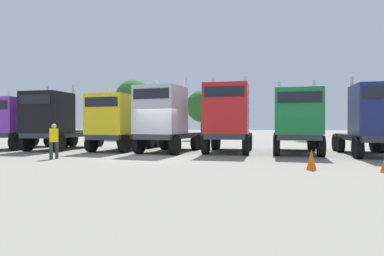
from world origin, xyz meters
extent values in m
plane|color=gray|center=(0.00, 0.00, 0.00)|extent=(200.00, 200.00, 0.00)
cube|color=#333338|center=(-10.97, 4.01, 1.00)|extent=(2.46, 5.94, 0.30)
cube|color=purple|center=(-10.89, 2.29, 2.28)|extent=(2.50, 2.50, 2.26)
cylinder|color=silver|center=(-10.00, 3.68, 2.58)|extent=(0.19, 0.19, 2.86)
cylinder|color=silver|center=(-11.90, 3.59, 2.58)|extent=(0.19, 0.19, 2.86)
cylinder|color=#333338|center=(-11.02, 5.30, 1.21)|extent=(1.15, 1.15, 0.12)
cylinder|color=black|center=(-9.77, 1.84, 0.55)|extent=(0.40, 1.11, 1.10)
cylinder|color=black|center=(-9.93, 5.38, 0.55)|extent=(0.40, 1.11, 1.10)
cylinder|color=black|center=(-12.12, 5.28, 0.55)|extent=(0.40, 1.11, 1.10)
cylinder|color=black|center=(-9.97, 6.48, 0.55)|extent=(0.40, 1.11, 1.10)
cylinder|color=black|center=(-12.17, 6.38, 0.55)|extent=(0.40, 1.11, 1.10)
cube|color=#333338|center=(-7.65, 3.91, 0.99)|extent=(2.24, 6.15, 0.30)
cube|color=black|center=(-7.64, 2.03, 2.41)|extent=(2.42, 2.38, 2.54)
cube|color=black|center=(-7.63, 0.82, 3.15)|extent=(2.10, 0.05, 0.55)
cylinder|color=silver|center=(-6.70, 3.37, 2.71)|extent=(0.18, 0.18, 3.14)
cylinder|color=silver|center=(-8.60, 3.35, 2.71)|extent=(0.18, 0.18, 3.14)
cylinder|color=#333338|center=(-7.66, 5.26, 1.20)|extent=(1.11, 1.11, 0.12)
cylinder|color=black|center=(-6.54, 1.55, 0.54)|extent=(0.36, 1.09, 1.09)
cylinder|color=black|center=(-8.74, 1.54, 0.54)|extent=(0.36, 1.09, 1.09)
cylinder|color=black|center=(-6.56, 5.38, 0.54)|extent=(0.36, 1.09, 1.09)
cylinder|color=black|center=(-8.76, 5.37, 0.54)|extent=(0.36, 1.09, 1.09)
cylinder|color=black|center=(-6.57, 6.48, 0.54)|extent=(0.36, 1.09, 1.09)
cylinder|color=black|center=(-8.77, 6.47, 0.54)|extent=(0.36, 1.09, 1.09)
cube|color=#333338|center=(-3.31, 4.19, 0.91)|extent=(2.61, 6.22, 0.30)
cube|color=yellow|center=(-3.44, 2.30, 2.27)|extent=(2.55, 2.44, 2.42)
cube|color=black|center=(-3.52, 1.14, 2.95)|extent=(2.10, 0.18, 0.55)
cylinder|color=silver|center=(-2.41, 3.52, 2.57)|extent=(0.19, 0.19, 3.02)
cylinder|color=silver|center=(-4.30, 3.65, 2.57)|extent=(0.19, 0.19, 3.02)
cylinder|color=#333338|center=(-3.22, 5.53, 1.12)|extent=(1.17, 1.17, 0.12)
cylinder|color=black|center=(-2.38, 1.78, 0.51)|extent=(0.42, 1.03, 1.01)
cylinder|color=black|center=(-4.57, 1.93, 0.51)|extent=(0.42, 1.03, 1.01)
cylinder|color=black|center=(-2.12, 5.56, 0.51)|extent=(0.42, 1.03, 1.01)
cylinder|color=black|center=(-4.31, 5.71, 0.51)|extent=(0.42, 1.03, 1.01)
cylinder|color=black|center=(-2.05, 6.66, 0.51)|extent=(0.42, 1.03, 1.01)
cylinder|color=black|center=(-4.24, 6.80, 0.51)|extent=(0.42, 1.03, 1.01)
cube|color=#333338|center=(0.02, 3.53, 0.98)|extent=(2.88, 6.05, 0.30)
cube|color=#B7BABF|center=(-0.18, 1.89, 2.48)|extent=(2.69, 2.80, 2.70)
cube|color=black|center=(-0.33, 0.61, 3.31)|extent=(2.09, 0.29, 0.55)
cylinder|color=silver|center=(0.94, 3.18, 2.78)|extent=(0.20, 0.20, 3.30)
cylinder|color=silver|center=(-0.95, 3.41, 2.78)|extent=(0.20, 0.20, 3.30)
cylinder|color=#333338|center=(0.17, 4.80, 1.19)|extent=(1.22, 1.22, 0.12)
cylinder|color=black|center=(0.85, 1.19, 0.54)|extent=(0.48, 1.12, 1.08)
cylinder|color=black|center=(-1.34, 1.46, 0.54)|extent=(0.48, 1.12, 1.08)
cylinder|color=black|center=(1.27, 4.70, 0.54)|extent=(0.48, 1.12, 1.08)
cylinder|color=black|center=(-0.91, 4.96, 0.54)|extent=(0.48, 1.12, 1.08)
cylinder|color=black|center=(1.40, 5.79, 0.54)|extent=(0.48, 1.12, 1.08)
cylinder|color=black|center=(-0.78, 6.06, 0.54)|extent=(0.48, 1.12, 1.08)
cube|color=#333338|center=(3.53, 4.05, 1.01)|extent=(2.20, 5.79, 0.30)
cube|color=red|center=(3.53, 2.31, 2.54)|extent=(2.40, 2.32, 2.76)
cube|color=black|center=(3.53, 1.13, 3.39)|extent=(2.10, 0.04, 0.55)
cylinder|color=silver|center=(4.48, 3.62, 2.84)|extent=(0.18, 0.18, 3.36)
cylinder|color=silver|center=(2.58, 3.62, 2.84)|extent=(0.18, 0.18, 3.36)
cylinder|color=#333338|center=(3.53, 5.32, 1.22)|extent=(1.10, 1.10, 0.12)
cylinder|color=black|center=(4.63, 1.85, 0.55)|extent=(0.35, 1.11, 1.11)
cylinder|color=black|center=(2.43, 1.85, 0.55)|extent=(0.35, 1.11, 1.11)
cylinder|color=black|center=(4.63, 5.34, 0.55)|extent=(0.35, 1.11, 1.11)
cylinder|color=black|center=(2.43, 5.34, 0.55)|extent=(0.35, 1.11, 1.11)
cylinder|color=black|center=(4.63, 6.44, 0.55)|extent=(0.35, 1.11, 1.11)
cylinder|color=black|center=(2.43, 6.44, 0.55)|extent=(0.35, 1.11, 1.11)
cube|color=#333338|center=(7.43, 4.27, 1.00)|extent=(2.43, 6.46, 0.30)
cube|color=#197238|center=(7.35, 2.26, 2.34)|extent=(2.48, 2.45, 2.39)
cube|color=black|center=(7.31, 1.06, 3.01)|extent=(2.10, 0.12, 0.55)
cylinder|color=silver|center=(8.35, 3.56, 2.64)|extent=(0.19, 0.19, 2.99)
cylinder|color=silver|center=(6.45, 3.63, 2.64)|extent=(0.19, 0.19, 2.99)
cylinder|color=#333338|center=(7.48, 5.67, 1.21)|extent=(1.14, 1.14, 0.12)
cylinder|color=black|center=(8.43, 1.74, 0.55)|extent=(0.39, 1.11, 1.10)
cylinder|color=black|center=(6.24, 1.82, 0.55)|extent=(0.39, 1.11, 1.10)
cylinder|color=black|center=(8.58, 5.82, 0.55)|extent=(0.39, 1.11, 1.10)
cylinder|color=black|center=(6.39, 5.90, 0.55)|extent=(0.39, 1.11, 1.10)
cylinder|color=black|center=(8.62, 6.92, 0.55)|extent=(0.39, 1.11, 1.10)
cylinder|color=black|center=(6.43, 7.00, 0.55)|extent=(0.39, 1.11, 1.10)
cube|color=#333338|center=(11.13, 3.54, 0.96)|extent=(2.25, 6.13, 0.30)
cube|color=navy|center=(11.12, 1.63, 2.37)|extent=(2.42, 2.31, 2.53)
cylinder|color=silver|center=(10.18, 2.93, 2.67)|extent=(0.18, 0.18, 3.13)
cylinder|color=#333338|center=(11.14, 4.88, 1.17)|extent=(1.11, 1.11, 0.12)
cylinder|color=black|center=(10.02, 1.19, 0.53)|extent=(0.36, 1.06, 1.06)
cylinder|color=black|center=(12.25, 4.99, 0.53)|extent=(0.36, 1.06, 1.06)
cylinder|color=black|center=(10.05, 5.00, 0.53)|extent=(0.36, 1.06, 1.06)
cylinder|color=black|center=(12.25, 6.09, 0.53)|extent=(0.36, 1.06, 1.06)
cylinder|color=black|center=(10.05, 6.10, 0.53)|extent=(0.36, 1.06, 1.06)
cylinder|color=#363636|center=(-4.22, -1.93, 0.41)|extent=(0.22, 0.22, 0.82)
cylinder|color=#363636|center=(-4.36, -2.17, 0.41)|extent=(0.22, 0.22, 0.82)
cylinder|color=yellow|center=(-4.29, -2.05, 1.14)|extent=(0.55, 0.55, 0.65)
sphere|color=tan|center=(-4.29, -2.05, 1.57)|extent=(0.22, 0.22, 0.22)
cone|color=#F2590C|center=(7.25, -3.53, 0.37)|extent=(0.36, 0.36, 0.75)
cylinder|color=#4C3823|center=(-9.06, 19.37, 1.49)|extent=(0.36, 0.36, 2.99)
sphere|color=#286023|center=(-9.06, 19.37, 4.73)|extent=(4.36, 4.36, 4.36)
cylinder|color=#4C3823|center=(-0.97, 19.01, 1.15)|extent=(0.36, 0.36, 2.30)
sphere|color=#286023|center=(-0.97, 19.01, 3.71)|extent=(3.52, 3.52, 3.52)
cylinder|color=#4C3823|center=(10.06, 19.46, 1.06)|extent=(0.36, 0.36, 2.11)
sphere|color=#286023|center=(10.06, 19.46, 3.27)|extent=(2.89, 2.89, 2.89)
camera|label=1|loc=(5.55, -15.82, 1.61)|focal=30.33mm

